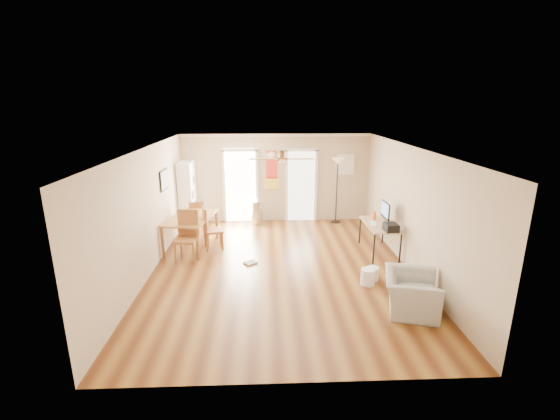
{
  "coord_description": "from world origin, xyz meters",
  "views": [
    {
      "loc": [
        -0.34,
        -7.59,
        3.5
      ],
      "look_at": [
        0.0,
        0.6,
        1.15
      ],
      "focal_mm": 24.44,
      "sensor_mm": 36.0,
      "label": 1
    }
  ],
  "objects_px": {
    "dining_chair_near": "(186,237)",
    "armchair": "(411,293)",
    "wastebasket_a": "(373,274)",
    "torchiere_lamp": "(337,191)",
    "dining_chair_far": "(196,218)",
    "printer": "(391,227)",
    "dining_chair_right_b": "(213,228)",
    "dining_table": "(192,232)",
    "trash_can": "(257,212)",
    "computer_desk": "(379,238)",
    "bookshelf": "(188,194)",
    "wastebasket_b": "(368,277)",
    "dining_chair_right_a": "(214,229)"
  },
  "relations": [
    {
      "from": "trash_can",
      "to": "computer_desk",
      "type": "bearing_deg",
      "value": -38.81
    },
    {
      "from": "dining_chair_right_b",
      "to": "bookshelf",
      "type": "bearing_deg",
      "value": 11.51
    },
    {
      "from": "bookshelf",
      "to": "wastebasket_a",
      "type": "bearing_deg",
      "value": -39.57
    },
    {
      "from": "dining_chair_right_a",
      "to": "computer_desk",
      "type": "relative_size",
      "value": 0.68
    },
    {
      "from": "printer",
      "to": "wastebasket_a",
      "type": "bearing_deg",
      "value": -127.55
    },
    {
      "from": "wastebasket_a",
      "to": "dining_chair_near",
      "type": "bearing_deg",
      "value": 163.81
    },
    {
      "from": "dining_chair_right_a",
      "to": "dining_chair_far",
      "type": "height_order",
      "value": "dining_chair_far"
    },
    {
      "from": "bookshelf",
      "to": "dining_chair_right_b",
      "type": "relative_size",
      "value": 1.78
    },
    {
      "from": "dining_chair_near",
      "to": "armchair",
      "type": "relative_size",
      "value": 1.13
    },
    {
      "from": "bookshelf",
      "to": "dining_table",
      "type": "height_order",
      "value": "bookshelf"
    },
    {
      "from": "bookshelf",
      "to": "wastebasket_b",
      "type": "bearing_deg",
      "value": -41.89
    },
    {
      "from": "dining_chair_right_a",
      "to": "wastebasket_b",
      "type": "height_order",
      "value": "dining_chair_right_a"
    },
    {
      "from": "dining_table",
      "to": "dining_chair_right_a",
      "type": "bearing_deg",
      "value": 4.32
    },
    {
      "from": "dining_chair_far",
      "to": "wastebasket_b",
      "type": "xyz_separation_m",
      "value": [
        3.87,
        -3.12,
        -0.31
      ]
    },
    {
      "from": "dining_chair_right_b",
      "to": "computer_desk",
      "type": "distance_m",
      "value": 3.99
    },
    {
      "from": "computer_desk",
      "to": "printer",
      "type": "relative_size",
      "value": 4.1
    },
    {
      "from": "dining_table",
      "to": "trash_can",
      "type": "height_order",
      "value": "dining_table"
    },
    {
      "from": "dining_table",
      "to": "armchair",
      "type": "xyz_separation_m",
      "value": [
        4.3,
        -3.14,
        -0.07
      ]
    },
    {
      "from": "wastebasket_a",
      "to": "torchiere_lamp",
      "type": "bearing_deg",
      "value": 90.68
    },
    {
      "from": "dining_chair_right_a",
      "to": "dining_chair_right_b",
      "type": "height_order",
      "value": "dining_chair_right_b"
    },
    {
      "from": "printer",
      "to": "armchair",
      "type": "xyz_separation_m",
      "value": [
        -0.3,
        -2.1,
        -0.48
      ]
    },
    {
      "from": "dining_chair_far",
      "to": "torchiere_lamp",
      "type": "relative_size",
      "value": 0.49
    },
    {
      "from": "dining_chair_near",
      "to": "computer_desk",
      "type": "relative_size",
      "value": 0.85
    },
    {
      "from": "dining_table",
      "to": "torchiere_lamp",
      "type": "xyz_separation_m",
      "value": [
        3.93,
        1.89,
        0.57
      ]
    },
    {
      "from": "dining_chair_near",
      "to": "wastebasket_a",
      "type": "height_order",
      "value": "dining_chair_near"
    },
    {
      "from": "wastebasket_a",
      "to": "wastebasket_b",
      "type": "distance_m",
      "value": 0.23
    },
    {
      "from": "dining_chair_near",
      "to": "trash_can",
      "type": "bearing_deg",
      "value": 66.19
    },
    {
      "from": "dining_chair_right_b",
      "to": "wastebasket_b",
      "type": "distance_m",
      "value": 3.88
    },
    {
      "from": "bookshelf",
      "to": "dining_chair_right_a",
      "type": "xyz_separation_m",
      "value": [
        0.94,
        -1.7,
        -0.48
      ]
    },
    {
      "from": "dining_chair_right_a",
      "to": "dining_chair_far",
      "type": "relative_size",
      "value": 0.98
    },
    {
      "from": "dining_chair_right_b",
      "to": "wastebasket_a",
      "type": "bearing_deg",
      "value": -134.33
    },
    {
      "from": "trash_can",
      "to": "wastebasket_a",
      "type": "height_order",
      "value": "trash_can"
    },
    {
      "from": "armchair",
      "to": "computer_desk",
      "type": "bearing_deg",
      "value": 11.46
    },
    {
      "from": "dining_chair_far",
      "to": "computer_desk",
      "type": "distance_m",
      "value": 4.8
    },
    {
      "from": "dining_chair_near",
      "to": "torchiere_lamp",
      "type": "height_order",
      "value": "torchiere_lamp"
    },
    {
      "from": "printer",
      "to": "armchair",
      "type": "bearing_deg",
      "value": -101.86
    },
    {
      "from": "dining_chair_right_b",
      "to": "dining_table",
      "type": "bearing_deg",
      "value": 64.34
    },
    {
      "from": "dining_chair_right_b",
      "to": "dining_chair_far",
      "type": "xyz_separation_m",
      "value": [
        -0.59,
        1.07,
        -0.05
      ]
    },
    {
      "from": "trash_can",
      "to": "torchiere_lamp",
      "type": "relative_size",
      "value": 0.36
    },
    {
      "from": "wastebasket_a",
      "to": "wastebasket_b",
      "type": "height_order",
      "value": "wastebasket_b"
    },
    {
      "from": "computer_desk",
      "to": "wastebasket_a",
      "type": "distance_m",
      "value": 1.56
    },
    {
      "from": "dining_chair_far",
      "to": "torchiere_lamp",
      "type": "height_order",
      "value": "torchiere_lamp"
    },
    {
      "from": "dining_chair_right_b",
      "to": "dining_chair_far",
      "type": "height_order",
      "value": "dining_chair_right_b"
    },
    {
      "from": "computer_desk",
      "to": "wastebasket_b",
      "type": "xyz_separation_m",
      "value": [
        -0.68,
        -1.62,
        -0.2
      ]
    },
    {
      "from": "bookshelf",
      "to": "computer_desk",
      "type": "relative_size",
      "value": 1.39
    },
    {
      "from": "dining_chair_near",
      "to": "armchair",
      "type": "distance_m",
      "value": 4.85
    },
    {
      "from": "dining_chair_near",
      "to": "trash_can",
      "type": "xyz_separation_m",
      "value": [
        1.53,
        2.67,
        -0.22
      ]
    },
    {
      "from": "computer_desk",
      "to": "dining_chair_far",
      "type": "bearing_deg",
      "value": 161.78
    },
    {
      "from": "dining_chair_far",
      "to": "torchiere_lamp",
      "type": "distance_m",
      "value": 4.11
    },
    {
      "from": "dining_chair_near",
      "to": "computer_desk",
      "type": "xyz_separation_m",
      "value": [
        4.47,
        0.3,
        -0.21
      ]
    }
  ]
}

